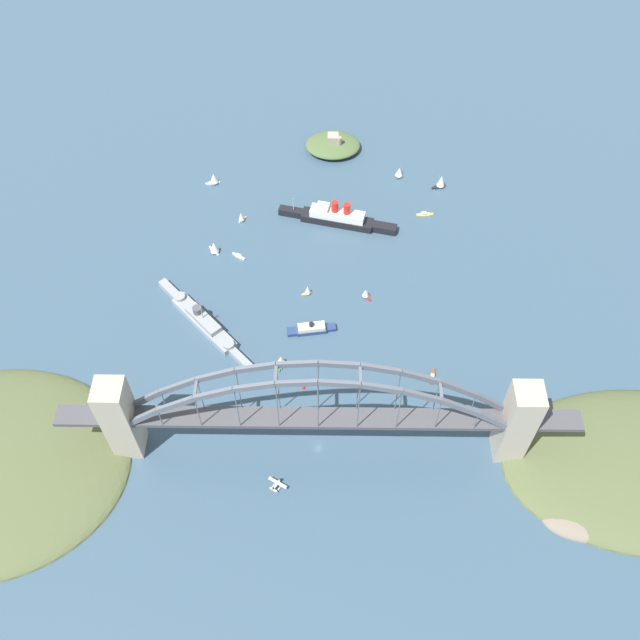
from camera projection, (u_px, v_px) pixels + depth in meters
The scene contains 19 objects.
ground_plane at pixel (318, 447), 368.56m from camera, with size 1400.00×1400.00×0.00m, color #385166.
harbor_arch_bridge at pixel (318, 418), 343.67m from camera, with size 259.45×15.24×73.87m.
ocean_liner at pixel (338, 217), 465.94m from camera, with size 79.93×24.49×18.17m.
naval_cruiser at pixel (203, 321), 415.25m from camera, with size 63.37×67.12×17.75m.
harbor_ferry_steamer at pixel (311, 329), 413.20m from camera, with size 29.54×9.56×7.53m.
fort_island_mid_harbor at pixel (333, 145), 513.17m from camera, with size 40.17×32.68×13.67m.
seaplane_taxiing_near_bridge at pixel (277, 485), 353.76m from camera, with size 9.91×8.39×4.64m.
small_boat_0 at pixel (281, 360), 397.40m from camera, with size 6.02×9.29×8.64m.
small_boat_1 at pixel (239, 256), 450.26m from camera, with size 8.84×6.56×2.40m.
small_boat_2 at pixel (432, 376), 394.55m from camera, with size 3.89×10.66×2.18m.
small_boat_3 at pixel (214, 178), 490.13m from camera, with size 10.49×6.83×9.87m.
small_boat_4 at pixel (214, 247), 449.67m from camera, with size 8.38×8.98×10.50m.
small_boat_5 at pixel (424, 214), 473.87m from camera, with size 11.74×3.61×2.22m.
small_boat_6 at pixel (441, 181), 487.43m from camera, with size 10.19×7.24×11.25m.
small_boat_7 at pixel (366, 293), 428.13m from camera, with size 6.55×6.86×7.49m.
small_boat_8 at pixel (241, 216), 468.07m from camera, with size 5.82×6.34×8.51m.
small_boat_9 at pixel (399, 172), 494.97m from camera, with size 7.03×9.49×8.89m.
small_boat_10 at pixel (308, 290), 429.47m from camera, with size 6.65×4.90×8.11m.
channel_marker_buoy at pixel (303, 387), 389.83m from camera, with size 2.20×2.20×2.75m.
Camera 1 is at (2.89, -169.89, 333.92)m, focal length 39.18 mm.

